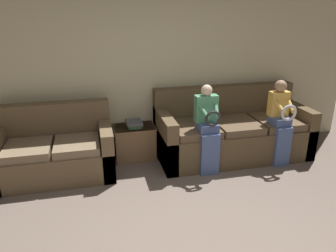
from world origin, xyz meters
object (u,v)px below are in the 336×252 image
at_px(child_left_seated, 208,126).
at_px(side_shelf, 135,142).
at_px(couch_side, 55,152).
at_px(child_right_seated, 281,119).
at_px(book_stack, 134,124).
at_px(couch_main, 231,133).

xyz_separation_m(child_left_seated, side_shelf, (-0.91, 0.65, -0.40)).
height_order(couch_side, side_shelf, couch_side).
bearing_deg(child_right_seated, child_left_seated, -179.94).
bearing_deg(child_right_seated, couch_side, 172.88).
bearing_deg(couch_side, book_stack, 12.79).
bearing_deg(side_shelf, couch_main, -9.00).
bearing_deg(book_stack, couch_main, -8.84).
bearing_deg(couch_main, side_shelf, 171.00).
height_order(side_shelf, book_stack, book_stack).
relative_size(side_shelf, book_stack, 2.12).
height_order(couch_side, book_stack, couch_side).
distance_m(couch_side, child_right_seated, 3.17).
bearing_deg(child_left_seated, side_shelf, 144.53).
xyz_separation_m(side_shelf, book_stack, (0.00, -0.00, 0.29)).
xyz_separation_m(couch_main, child_left_seated, (-0.55, -0.42, 0.30)).
height_order(child_left_seated, child_right_seated, child_right_seated).
bearing_deg(couch_side, couch_main, 0.62).
xyz_separation_m(child_right_seated, side_shelf, (-2.00, 0.65, -0.42)).
distance_m(couch_main, side_shelf, 1.48).
bearing_deg(book_stack, couch_side, -167.21).
height_order(couch_main, couch_side, couch_main).
relative_size(couch_main, child_left_seated, 1.88).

